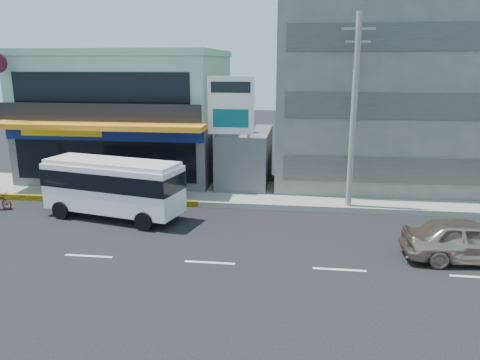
{
  "coord_description": "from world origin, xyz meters",
  "views": [
    {
      "loc": [
        3.35,
        -16.69,
        7.65
      ],
      "look_at": [
        0.6,
        4.66,
        2.2
      ],
      "focal_mm": 35.0,
      "sensor_mm": 36.0,
      "label": 1
    }
  ],
  "objects_px": {
    "concrete_building": "(407,72)",
    "minibus": "(113,184)",
    "shop_building": "(132,117)",
    "utility_pole_near": "(354,113)",
    "sedan": "(469,240)",
    "billboard": "(231,112)",
    "satellite_dish": "(244,132)"
  },
  "relations": [
    {
      "from": "concrete_building",
      "to": "minibus",
      "type": "height_order",
      "value": "concrete_building"
    },
    {
      "from": "shop_building",
      "to": "minibus",
      "type": "height_order",
      "value": "shop_building"
    },
    {
      "from": "utility_pole_near",
      "to": "sedan",
      "type": "relative_size",
      "value": 1.99
    },
    {
      "from": "shop_building",
      "to": "concrete_building",
      "type": "distance_m",
      "value": 18.28
    },
    {
      "from": "billboard",
      "to": "minibus",
      "type": "bearing_deg",
      "value": -140.2
    },
    {
      "from": "satellite_dish",
      "to": "sedan",
      "type": "xyz_separation_m",
      "value": [
        10.05,
        -9.5,
        -2.72
      ]
    },
    {
      "from": "concrete_building",
      "to": "minibus",
      "type": "xyz_separation_m",
      "value": [
        -15.8,
        -10.22,
        -5.24
      ]
    },
    {
      "from": "shop_building",
      "to": "concrete_building",
      "type": "bearing_deg",
      "value": 3.35
    },
    {
      "from": "billboard",
      "to": "sedan",
      "type": "height_order",
      "value": "billboard"
    },
    {
      "from": "concrete_building",
      "to": "billboard",
      "type": "bearing_deg",
      "value": -151.08
    },
    {
      "from": "minibus",
      "to": "sedan",
      "type": "height_order",
      "value": "minibus"
    },
    {
      "from": "utility_pole_near",
      "to": "minibus",
      "type": "relative_size",
      "value": 1.36
    },
    {
      "from": "minibus",
      "to": "satellite_dish",
      "type": "bearing_deg",
      "value": 46.98
    },
    {
      "from": "satellite_dish",
      "to": "minibus",
      "type": "height_order",
      "value": "satellite_dish"
    },
    {
      "from": "sedan",
      "to": "shop_building",
      "type": "bearing_deg",
      "value": 52.9
    },
    {
      "from": "concrete_building",
      "to": "satellite_dish",
      "type": "bearing_deg",
      "value": -158.2
    },
    {
      "from": "satellite_dish",
      "to": "minibus",
      "type": "xyz_separation_m",
      "value": [
        -5.8,
        -6.22,
        -1.82
      ]
    },
    {
      "from": "utility_pole_near",
      "to": "shop_building",
      "type": "bearing_deg",
      "value": 154.94
    },
    {
      "from": "satellite_dish",
      "to": "sedan",
      "type": "height_order",
      "value": "satellite_dish"
    },
    {
      "from": "utility_pole_near",
      "to": "satellite_dish",
      "type": "bearing_deg",
      "value": 149.04
    },
    {
      "from": "shop_building",
      "to": "minibus",
      "type": "xyz_separation_m",
      "value": [
        2.2,
        -9.16,
        -2.24
      ]
    },
    {
      "from": "billboard",
      "to": "sedan",
      "type": "xyz_separation_m",
      "value": [
        10.55,
        -7.7,
        -4.07
      ]
    },
    {
      "from": "satellite_dish",
      "to": "sedan",
      "type": "relative_size",
      "value": 0.3
    },
    {
      "from": "shop_building",
      "to": "sedan",
      "type": "bearing_deg",
      "value": -34.58
    },
    {
      "from": "utility_pole_near",
      "to": "concrete_building",
      "type": "bearing_deg",
      "value": 62.24
    },
    {
      "from": "utility_pole_near",
      "to": "sedan",
      "type": "bearing_deg",
      "value": -55.52
    },
    {
      "from": "shop_building",
      "to": "minibus",
      "type": "distance_m",
      "value": 9.68
    },
    {
      "from": "billboard",
      "to": "sedan",
      "type": "distance_m",
      "value": 13.68
    },
    {
      "from": "billboard",
      "to": "utility_pole_near",
      "type": "distance_m",
      "value": 6.75
    },
    {
      "from": "billboard",
      "to": "minibus",
      "type": "distance_m",
      "value": 7.59
    },
    {
      "from": "minibus",
      "to": "shop_building",
      "type": "bearing_deg",
      "value": 103.5
    },
    {
      "from": "billboard",
      "to": "sedan",
      "type": "bearing_deg",
      "value": -36.12
    }
  ]
}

